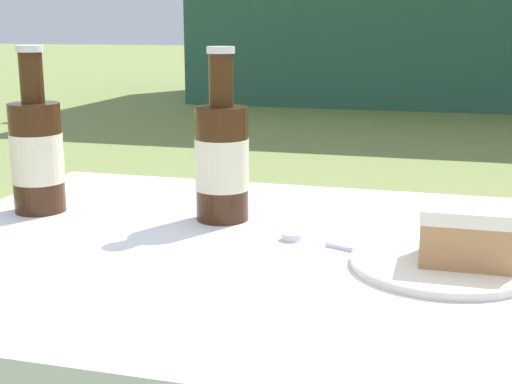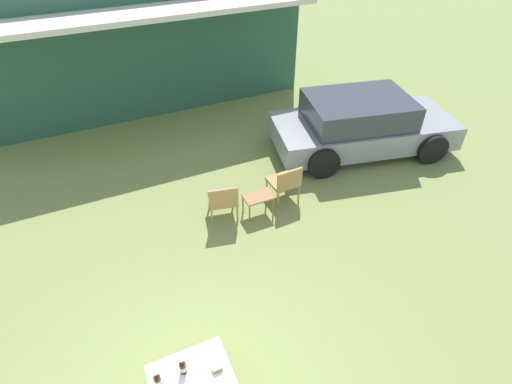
% 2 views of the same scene
% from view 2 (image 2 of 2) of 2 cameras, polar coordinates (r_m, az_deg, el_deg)
% --- Properties ---
extents(cabin_building, '(8.59, 4.34, 3.36)m').
position_cam_2_polar(cabin_building, '(12.11, -17.39, 20.60)').
color(cabin_building, '#2D5B47').
rests_on(cabin_building, ground_plane).
extents(parked_car, '(4.39, 2.64, 1.30)m').
position_cam_2_polar(parked_car, '(9.61, 14.80, 9.34)').
color(parked_car, gray).
rests_on(parked_car, ground_plane).
extents(wicker_chair_cushioned, '(0.63, 0.61, 0.80)m').
position_cam_2_polar(wicker_chair_cushioned, '(7.42, -4.80, -0.90)').
color(wicker_chair_cushioned, '#B2844C').
rests_on(wicker_chair_cushioned, ground_plane).
extents(wicker_chair_plain, '(0.56, 0.54, 0.80)m').
position_cam_2_polar(wicker_chair_plain, '(7.82, 4.21, 1.55)').
color(wicker_chair_plain, '#B2844C').
rests_on(wicker_chair_plain, ground_plane).
extents(garden_side_table, '(0.55, 0.37, 0.42)m').
position_cam_2_polar(garden_side_table, '(7.52, 0.30, -0.88)').
color(garden_side_table, '#996B42').
rests_on(garden_side_table, ground_plane).
extents(patio_table, '(0.92, 0.75, 0.73)m').
position_cam_2_polar(patio_table, '(5.07, -9.08, -25.20)').
color(patio_table, silver).
rests_on(patio_table, ground_plane).
extents(cake_on_plate, '(0.22, 0.22, 0.08)m').
position_cam_2_polar(cake_on_plate, '(5.00, -5.73, -23.87)').
color(cake_on_plate, silver).
rests_on(cake_on_plate, patio_table).
extents(cola_bottle_near, '(0.08, 0.08, 0.26)m').
position_cam_2_polar(cola_bottle_near, '(4.98, -10.40, -23.43)').
color(cola_bottle_near, '#381E0F').
rests_on(cola_bottle_near, patio_table).
extents(cola_bottle_far, '(0.08, 0.08, 0.26)m').
position_cam_2_polar(cola_bottle_far, '(4.96, -13.85, -24.69)').
color(cola_bottle_far, '#381E0F').
rests_on(cola_bottle_far, patio_table).
extents(fork, '(0.17, 0.08, 0.01)m').
position_cam_2_polar(fork, '(5.02, -6.77, -24.16)').
color(fork, silver).
rests_on(fork, patio_table).
extents(loose_bottle_cap, '(0.03, 0.03, 0.01)m').
position_cam_2_polar(loose_bottle_cap, '(5.03, -8.53, -24.19)').
color(loose_bottle_cap, silver).
rests_on(loose_bottle_cap, patio_table).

